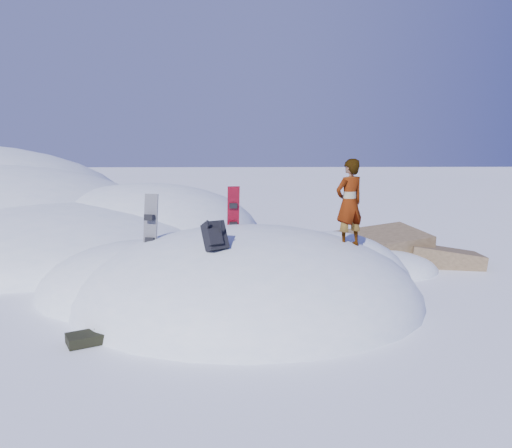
{
  "coord_description": "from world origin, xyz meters",
  "views": [
    {
      "loc": [
        -0.08,
        -9.72,
        3.12
      ],
      "look_at": [
        0.18,
        0.3,
        1.52
      ],
      "focal_mm": 35.0,
      "sensor_mm": 36.0,
      "label": 1
    }
  ],
  "objects_px": {
    "backpack": "(215,236)",
    "person": "(349,203)",
    "snowboard_red": "(233,217)",
    "snowboard_dark": "(150,231)"
  },
  "relations": [
    {
      "from": "snowboard_dark",
      "to": "backpack",
      "type": "relative_size",
      "value": 2.53
    },
    {
      "from": "backpack",
      "to": "person",
      "type": "bearing_deg",
      "value": -7.45
    },
    {
      "from": "backpack",
      "to": "person",
      "type": "relative_size",
      "value": 0.35
    },
    {
      "from": "backpack",
      "to": "person",
      "type": "distance_m",
      "value": 2.79
    },
    {
      "from": "snowboard_dark",
      "to": "snowboard_red",
      "type": "bearing_deg",
      "value": 40.73
    },
    {
      "from": "backpack",
      "to": "snowboard_red",
      "type": "bearing_deg",
      "value": 52.05
    },
    {
      "from": "snowboard_red",
      "to": "backpack",
      "type": "relative_size",
      "value": 2.26
    },
    {
      "from": "snowboard_red",
      "to": "snowboard_dark",
      "type": "bearing_deg",
      "value": -168.02
    },
    {
      "from": "snowboard_dark",
      "to": "person",
      "type": "relative_size",
      "value": 0.89
    },
    {
      "from": "snowboard_red",
      "to": "backpack",
      "type": "bearing_deg",
      "value": -109.22
    }
  ]
}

